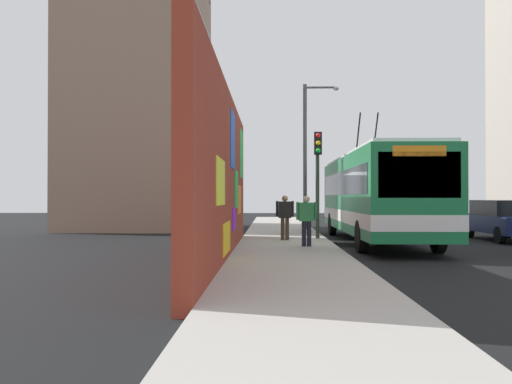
{
  "coord_description": "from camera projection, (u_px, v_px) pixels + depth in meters",
  "views": [
    {
      "loc": [
        -18.43,
        2.13,
        1.68
      ],
      "look_at": [
        1.41,
        2.65,
        1.89
      ],
      "focal_mm": 37.88,
      "sensor_mm": 36.0,
      "label": 1
    }
  ],
  "objects": [
    {
      "name": "city_bus",
      "position": [
        375.0,
        194.0,
        20.2
      ],
      "size": [
        12.1,
        2.59,
        5.06
      ],
      "color": "#19723F",
      "rests_on": "ground_plane"
    },
    {
      "name": "building_far_left",
      "position": [
        141.0,
        40.0,
        29.39
      ],
      "size": [
        8.06,
        6.86,
        20.54
      ],
      "color": "gray",
      "rests_on": "ground_plane"
    },
    {
      "name": "street_lamp",
      "position": [
        309.0,
        147.0,
        25.95
      ],
      "size": [
        0.44,
        1.72,
        6.99
      ],
      "color": "#4C4C51",
      "rests_on": "sidewalk_slab"
    },
    {
      "name": "sidewalk_slab",
      "position": [
        286.0,
        245.0,
        18.39
      ],
      "size": [
        48.0,
        3.2,
        0.15
      ],
      "primitive_type": "cube",
      "color": "#ADA8A0",
      "rests_on": "ground_plane"
    },
    {
      "name": "pedestrian_at_curb",
      "position": [
        306.0,
        217.0,
        16.95
      ],
      "size": [
        0.22,
        0.65,
        1.59
      ],
      "color": "#1E1E2D",
      "rests_on": "sidewalk_slab"
    },
    {
      "name": "traffic_light",
      "position": [
        318.0,
        166.0,
        20.13
      ],
      "size": [
        0.49,
        0.28,
        4.0
      ],
      "color": "#2D382D",
      "rests_on": "sidewalk_slab"
    },
    {
      "name": "parked_car_navy",
      "position": [
        503.0,
        219.0,
        21.09
      ],
      "size": [
        4.6,
        1.79,
        1.58
      ],
      "color": "navy",
      "rests_on": "ground_plane"
    },
    {
      "name": "curbside_puddle",
      "position": [
        347.0,
        245.0,
        19.19
      ],
      "size": [
        2.03,
        2.03,
        0.0
      ],
      "primitive_type": "cylinder",
      "color": "black",
      "rests_on": "ground_plane"
    },
    {
      "name": "ground_plane",
      "position": [
        333.0,
        247.0,
        18.35
      ],
      "size": [
        80.0,
        80.0,
        0.0
      ],
      "primitive_type": "plane",
      "color": "black"
    },
    {
      "name": "graffiti_wall",
      "position": [
        225.0,
        176.0,
        14.49
      ],
      "size": [
        14.02,
        0.32,
        4.51
      ],
      "color": "maroon",
      "rests_on": "ground_plane"
    },
    {
      "name": "pedestrian_midblock",
      "position": [
        285.0,
        214.0,
        19.47
      ],
      "size": [
        0.22,
        0.65,
        1.61
      ],
      "color": "#3F3326",
      "rests_on": "sidewalk_slab"
    }
  ]
}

